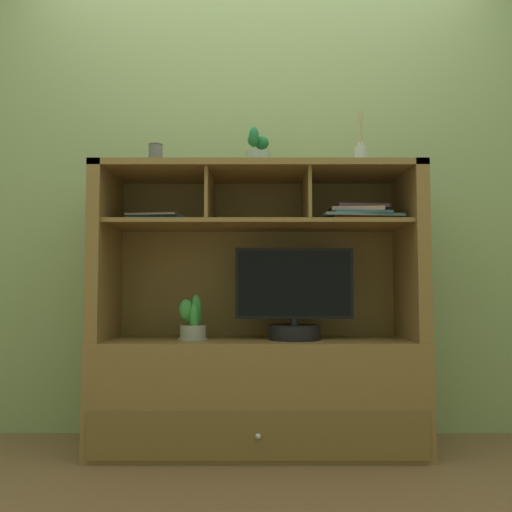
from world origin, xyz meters
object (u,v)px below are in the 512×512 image
(potted_orchid, at_px, (191,320))
(tv_monitor, at_px, (292,303))
(ceramic_vase, at_px, (154,156))
(magazine_stack_left, at_px, (355,215))
(potted_succulent, at_px, (256,154))
(magazine_stack_centre, at_px, (156,220))
(media_console, at_px, (256,359))
(diffuser_bottle, at_px, (359,156))

(potted_orchid, bearing_deg, tv_monitor, 0.16)
(potted_orchid, bearing_deg, ceramic_vase, 176.09)
(magazine_stack_left, distance_m, potted_succulent, 0.56)
(potted_succulent, bearing_deg, tv_monitor, -12.03)
(potted_orchid, distance_m, magazine_stack_centre, 0.52)
(tv_monitor, height_order, potted_succulent, potted_succulent)
(media_console, xyz_separation_m, magazine_stack_centre, (-0.49, 0.04, 0.67))
(tv_monitor, height_order, magazine_stack_left, magazine_stack_left)
(potted_succulent, bearing_deg, magazine_stack_centre, 176.04)
(media_console, xyz_separation_m, diffuser_bottle, (0.49, -0.04, 0.97))
(tv_monitor, xyz_separation_m, ceramic_vase, (-0.66, 0.01, 0.70))
(magazine_stack_left, height_order, magazine_stack_centre, magazine_stack_left)
(potted_orchid, relative_size, ceramic_vase, 1.76)
(magazine_stack_centre, bearing_deg, potted_orchid, -21.66)
(potted_orchid, bearing_deg, diffuser_bottle, 0.01)
(ceramic_vase, bearing_deg, media_console, 2.78)
(tv_monitor, distance_m, ceramic_vase, 0.97)
(ceramic_vase, bearing_deg, tv_monitor, -0.98)
(magazine_stack_centre, height_order, potted_succulent, potted_succulent)
(media_console, bearing_deg, potted_orchid, -173.17)
(tv_monitor, bearing_deg, potted_orchid, -179.84)
(media_console, height_order, potted_orchid, media_console)
(media_console, relative_size, potted_orchid, 7.18)
(diffuser_bottle, bearing_deg, magazine_stack_centre, 175.82)
(magazine_stack_centre, xyz_separation_m, ceramic_vase, (-0.01, -0.06, 0.30))
(tv_monitor, xyz_separation_m, diffuser_bottle, (0.32, -0.00, 0.70))
(media_console, bearing_deg, tv_monitor, -11.68)
(tv_monitor, xyz_separation_m, magazine_stack_left, (0.30, -0.01, 0.42))
(media_console, distance_m, potted_succulent, 0.99)
(media_console, height_order, magazine_stack_centre, media_console)
(tv_monitor, distance_m, potted_succulent, 0.74)
(diffuser_bottle, xyz_separation_m, ceramic_vase, (-0.99, 0.01, 0.00))
(media_console, relative_size, diffuser_bottle, 5.49)
(tv_monitor, relative_size, magazine_stack_centre, 1.97)
(magazine_stack_centre, distance_m, diffuser_bottle, 1.03)
(potted_succulent, bearing_deg, media_console, -37.20)
(potted_succulent, height_order, ceramic_vase, potted_succulent)
(media_console, relative_size, magazine_stack_left, 3.74)
(media_console, distance_m, potted_orchid, 0.36)
(potted_orchid, relative_size, magazine_stack_left, 0.52)
(magazine_stack_left, xyz_separation_m, ceramic_vase, (-0.96, 0.02, 0.29))
(magazine_stack_centre, relative_size, ceramic_vase, 2.35)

